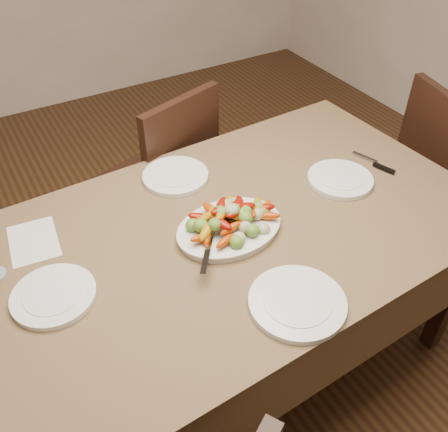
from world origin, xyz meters
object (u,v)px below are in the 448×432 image
dining_table (224,304)px  serving_platter (229,230)px  plate_right (340,179)px  plate_left (54,296)px  plate_near (297,303)px  chair_far (157,177)px  plate_far (176,176)px

dining_table → serving_platter: (0.01, -0.02, 0.39)m
serving_platter → plate_right: bearing=4.2°
plate_left → plate_near: 0.70m
dining_table → serving_platter: serving_platter is taller
dining_table → plate_near: plate_near is taller
chair_far → plate_left: size_ratio=3.89×
serving_platter → plate_right: 0.51m
chair_far → plate_far: chair_far is taller
serving_platter → plate_near: size_ratio=1.27×
plate_left → plate_far: (0.56, 0.36, 0.00)m
chair_far → plate_right: chair_far is taller
serving_platter → plate_left: 0.58m
serving_platter → plate_far: bearing=92.9°
plate_right → plate_near: bearing=-141.2°
chair_far → plate_far: size_ratio=3.80×
plate_left → plate_far: size_ratio=0.98×
chair_far → plate_near: chair_far is taller
plate_near → plate_far: bearing=92.2°
plate_right → dining_table: bearing=-177.9°
plate_right → chair_far: bearing=120.8°
plate_left → plate_far: same height
plate_left → plate_near: same height
chair_far → serving_platter: (-0.07, -0.78, 0.30)m
plate_left → plate_far: bearing=32.3°
chair_far → plate_left: chair_far is taller
plate_left → plate_right: same height
plate_left → plate_right: 1.09m
dining_table → serving_platter: size_ratio=5.17×
plate_near → serving_platter: bearing=91.5°
serving_platter → plate_right: (0.51, 0.04, -0.00)m
serving_platter → plate_far: 0.37m
serving_platter → dining_table: bearing=116.3°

